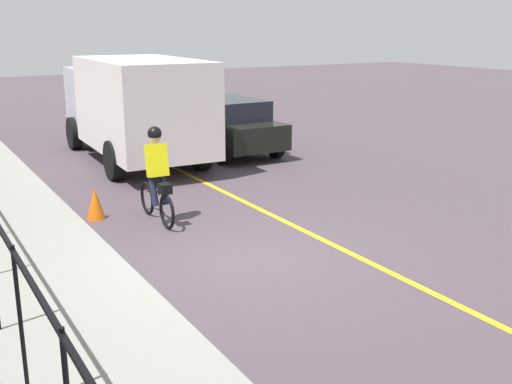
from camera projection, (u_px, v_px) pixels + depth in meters
The scene contains 7 objects.
ground_plane at pixel (248, 261), 9.79m from camera, with size 80.00×80.00×0.00m, color #4B3F47.
lane_line_centre at pixel (329, 243), 10.57m from camera, with size 36.00×0.12×0.01m, color yellow.
sidewalk at pixel (23, 303), 8.10m from camera, with size 40.00×3.20×0.15m, color gray.
cyclist_lead at pixel (157, 175), 11.45m from camera, with size 1.71×0.37×1.83m.
patrol_sedan at pixel (224, 124), 17.94m from camera, with size 4.43×1.97×1.58m.
box_truck_background at pixel (134, 104), 16.57m from camera, with size 6.80×2.76×2.78m.
traffic_cone_near at pixel (95, 203), 11.82m from camera, with size 0.36×0.36×0.62m, color orange.
Camera 1 is at (-7.96, 4.54, 3.60)m, focal length 43.39 mm.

